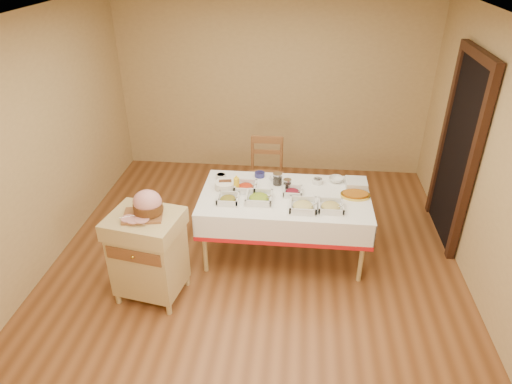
% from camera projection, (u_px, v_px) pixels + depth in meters
% --- Properties ---
extents(room_shell, '(5.00, 5.00, 5.00)m').
position_uv_depth(room_shell, '(255.00, 160.00, 4.41)').
color(room_shell, brown).
rests_on(room_shell, ground).
extents(doorway, '(0.09, 1.10, 2.20)m').
position_uv_depth(doorway, '(459.00, 149.00, 5.09)').
color(doorway, black).
rests_on(doorway, ground).
extents(dining_table, '(1.82, 1.02, 0.76)m').
position_uv_depth(dining_table, '(285.00, 208.00, 4.99)').
color(dining_table, tan).
rests_on(dining_table, ground).
extents(butcher_cart, '(0.75, 0.66, 0.93)m').
position_uv_depth(butcher_cart, '(148.00, 251.00, 4.41)').
color(butcher_cart, tan).
rests_on(butcher_cart, ground).
extents(dining_chair, '(0.44, 0.42, 0.98)m').
position_uv_depth(dining_chair, '(266.00, 175.00, 5.87)').
color(dining_chair, brown).
rests_on(dining_chair, ground).
extents(ham_on_board, '(0.38, 0.36, 0.25)m').
position_uv_depth(ham_on_board, '(147.00, 205.00, 4.18)').
color(ham_on_board, brown).
rests_on(ham_on_board, butcher_cart).
extents(serving_dish_a, '(0.23, 0.22, 0.10)m').
position_uv_depth(serving_dish_a, '(228.00, 199.00, 4.77)').
color(serving_dish_a, silver).
rests_on(serving_dish_a, dining_table).
extents(serving_dish_b, '(0.27, 0.27, 0.11)m').
position_uv_depth(serving_dish_b, '(259.00, 198.00, 4.78)').
color(serving_dish_b, silver).
rests_on(serving_dish_b, dining_table).
extents(serving_dish_c, '(0.28, 0.28, 0.11)m').
position_uv_depth(serving_dish_c, '(303.00, 206.00, 4.64)').
color(serving_dish_c, silver).
rests_on(serving_dish_c, dining_table).
extents(serving_dish_d, '(0.26, 0.26, 0.10)m').
position_uv_depth(serving_dish_d, '(331.00, 206.00, 4.64)').
color(serving_dish_d, silver).
rests_on(serving_dish_d, dining_table).
extents(serving_dish_e, '(0.25, 0.24, 0.11)m').
position_uv_depth(serving_dish_e, '(246.00, 187.00, 4.99)').
color(serving_dish_e, silver).
rests_on(serving_dish_e, dining_table).
extents(serving_dish_f, '(0.21, 0.20, 0.10)m').
position_uv_depth(serving_dish_f, '(293.00, 192.00, 4.91)').
color(serving_dish_f, silver).
rests_on(serving_dish_f, dining_table).
extents(small_bowl_left, '(0.12, 0.12, 0.05)m').
position_uv_depth(small_bowl_left, '(221.00, 176.00, 5.22)').
color(small_bowl_left, silver).
rests_on(small_bowl_left, dining_table).
extents(small_bowl_mid, '(0.12, 0.12, 0.05)m').
position_uv_depth(small_bowl_mid, '(260.00, 174.00, 5.27)').
color(small_bowl_mid, navy).
rests_on(small_bowl_mid, dining_table).
extents(small_bowl_right, '(0.12, 0.12, 0.06)m').
position_uv_depth(small_bowl_right, '(318.00, 181.00, 5.12)').
color(small_bowl_right, silver).
rests_on(small_bowl_right, dining_table).
extents(bowl_white_imported, '(0.17, 0.17, 0.03)m').
position_uv_depth(bowl_white_imported, '(276.00, 178.00, 5.21)').
color(bowl_white_imported, silver).
rests_on(bowl_white_imported, dining_table).
extents(bowl_small_imported, '(0.19, 0.19, 0.05)m').
position_uv_depth(bowl_small_imported, '(336.00, 179.00, 5.16)').
color(bowl_small_imported, silver).
rests_on(bowl_small_imported, dining_table).
extents(preserve_jar_left, '(0.11, 0.11, 0.14)m').
position_uv_depth(preserve_jar_left, '(278.00, 179.00, 5.08)').
color(preserve_jar_left, silver).
rests_on(preserve_jar_left, dining_table).
extents(preserve_jar_right, '(0.09, 0.09, 0.11)m').
position_uv_depth(preserve_jar_right, '(287.00, 185.00, 5.00)').
color(preserve_jar_right, silver).
rests_on(preserve_jar_right, dining_table).
extents(mustard_bottle, '(0.06, 0.06, 0.19)m').
position_uv_depth(mustard_bottle, '(236.00, 184.00, 4.94)').
color(mustard_bottle, yellow).
rests_on(mustard_bottle, dining_table).
extents(bread_basket, '(0.23, 0.23, 0.10)m').
position_uv_depth(bread_basket, '(225.00, 185.00, 5.01)').
color(bread_basket, white).
rests_on(bread_basket, dining_table).
extents(plate_stack, '(0.23, 0.23, 0.08)m').
position_uv_depth(plate_stack, '(356.00, 184.00, 5.04)').
color(plate_stack, silver).
rests_on(plate_stack, dining_table).
extents(brass_platter, '(0.32, 0.23, 0.04)m').
position_uv_depth(brass_platter, '(355.00, 195.00, 4.87)').
color(brass_platter, gold).
rests_on(brass_platter, dining_table).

